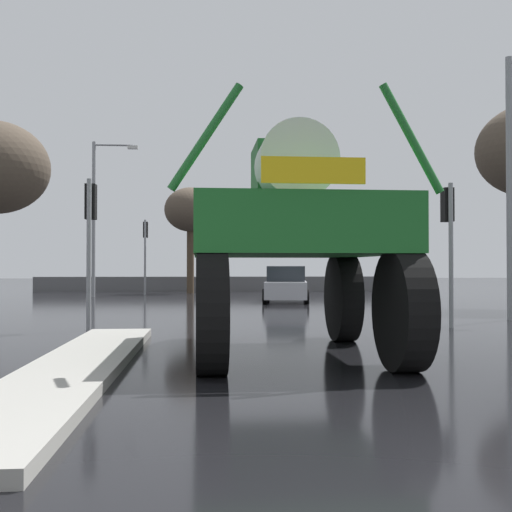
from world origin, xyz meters
TOP-DOWN VIEW (x-y plane):
  - ground_plane at (0.00, 18.00)m, footprint 120.00×120.00m
  - median_island at (-3.73, 5.09)m, footprint 1.26×9.35m
  - oversize_sprayer at (-0.50, 6.62)m, footprint 3.89×5.46m
  - sedan_ahead at (1.44, 22.33)m, footprint 2.31×4.29m
  - traffic_signal_near_left at (-4.66, 11.07)m, footprint 0.24×0.54m
  - traffic_signal_near_right at (4.06, 11.07)m, footprint 0.24×0.54m
  - traffic_signal_far_left at (-5.19, 29.48)m, footprint 0.24×0.55m
  - streetlight_far_left at (-7.33, 27.36)m, footprint 2.25×0.24m
  - bare_tree_far_center at (-2.85, 31.25)m, footprint 2.94×2.94m
  - roadside_barrier at (0.00, 33.60)m, footprint 24.26×0.24m

SIDE VIEW (x-z plane):
  - ground_plane at x=0.00m, z-range 0.00..0.00m
  - median_island at x=-3.73m, z-range 0.00..0.15m
  - roadside_barrier at x=0.00m, z-range 0.00..0.90m
  - sedan_ahead at x=1.44m, z-range -0.05..1.47m
  - oversize_sprayer at x=-0.50m, z-range -0.08..4.01m
  - traffic_signal_near_right at x=4.06m, z-range 0.81..4.36m
  - traffic_signal_near_left at x=-4.66m, z-range 0.82..4.37m
  - traffic_signal_far_left at x=-5.19m, z-range 0.92..4.91m
  - streetlight_far_left at x=-7.33m, z-range 0.49..8.19m
  - bare_tree_far_center at x=-2.85m, z-range 1.66..7.63m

